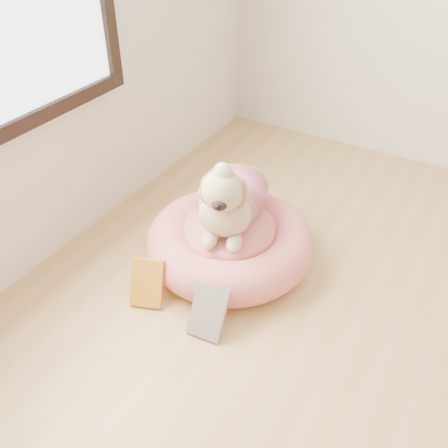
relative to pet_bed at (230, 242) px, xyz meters
The scene contains 4 objects.
pet_bed is the anchor object (origin of this frame).
dog 0.29m from the pet_bed, 126.68° to the left, with size 0.36×0.52×0.38m, color brown, non-canonical shape.
book_yellow 0.43m from the pet_bed, 111.59° to the right, with size 0.13×0.03×0.20m, color gold.
book_white 0.43m from the pet_bed, 71.03° to the right, with size 0.14×0.02×0.21m, color white.
Camera 1 is at (-0.40, -0.66, 1.50)m, focal length 40.00 mm.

